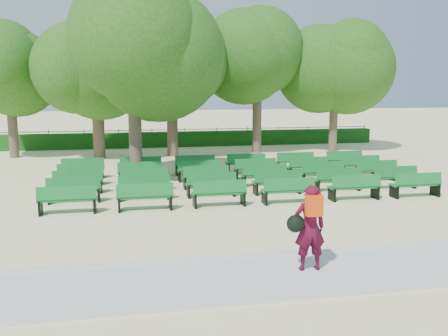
% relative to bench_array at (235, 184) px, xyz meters
% --- Properties ---
extents(ground, '(120.00, 120.00, 0.00)m').
position_rel_bench_array_xyz_m(ground, '(-1.23, -1.33, -0.09)').
color(ground, beige).
extents(paving, '(30.00, 2.20, 0.06)m').
position_rel_bench_array_xyz_m(paving, '(-1.23, -8.73, -0.06)').
color(paving, silver).
rests_on(paving, ground).
extents(curb, '(30.00, 0.12, 0.10)m').
position_rel_bench_array_xyz_m(curb, '(-1.23, -7.58, -0.04)').
color(curb, silver).
rests_on(curb, ground).
extents(hedge, '(26.00, 0.70, 0.90)m').
position_rel_bench_array_xyz_m(hedge, '(-1.23, 12.67, 0.36)').
color(hedge, '#165016').
rests_on(hedge, ground).
extents(fence, '(26.00, 0.10, 1.02)m').
position_rel_bench_array_xyz_m(fence, '(-1.23, 13.07, -0.09)').
color(fence, black).
rests_on(fence, ground).
extents(tree_line, '(21.80, 6.80, 7.04)m').
position_rel_bench_array_xyz_m(tree_line, '(-1.23, 8.67, -0.09)').
color(tree_line, '#295D18').
rests_on(tree_line, ground).
extents(bench_array, '(1.66, 0.54, 1.04)m').
position_rel_bench_array_xyz_m(bench_array, '(0.00, 0.00, 0.00)').
color(bench_array, '#136E28').
rests_on(bench_array, ground).
extents(tree_among, '(5.15, 5.15, 7.13)m').
position_rel_bench_array_xyz_m(tree_among, '(-3.50, 1.52, 4.70)').
color(tree_among, brown).
rests_on(tree_among, ground).
extents(person, '(0.81, 0.49, 1.71)m').
position_rel_bench_array_xyz_m(person, '(-0.44, -8.60, 0.86)').
color(person, '#480A1F').
rests_on(person, ground).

